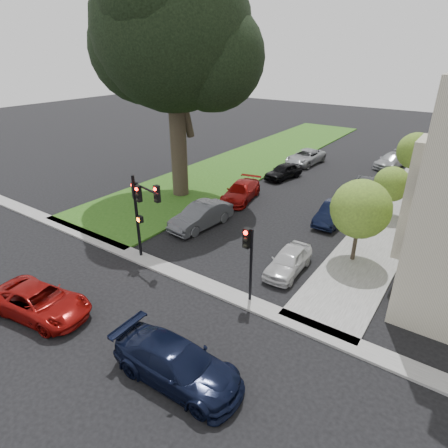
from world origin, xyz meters
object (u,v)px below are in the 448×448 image
Objects in this scene: traffic_signal_secondary at (249,252)px; car_parked_0 at (288,261)px; car_cross_far at (177,363)px; car_parked_1 at (333,213)px; small_tree_c at (416,151)px; car_parked_6 at (241,192)px; eucalyptus at (172,31)px; traffic_signal_main at (141,204)px; car_parked_8 at (305,157)px; small_tree_a at (361,209)px; car_cross_near at (40,302)px; car_parked_4 at (391,160)px; car_parked_7 at (284,171)px; small_tree_b at (392,184)px; car_parked_2 at (366,187)px; car_parked_5 at (201,216)px.

car_parked_0 is (0.44, 3.38, -1.98)m from traffic_signal_secondary.
car_cross_far is 1.23× the size of car_parked_1.
car_parked_6 is at bearing -132.15° from small_tree_c.
traffic_signal_secondary is at bearing -36.82° from eucalyptus.
eucalyptus is at bearing 120.08° from traffic_signal_main.
traffic_signal_main is at bearing -84.14° from car_parked_8.
small_tree_a is 4.65m from car_parked_0.
car_parked_0 is at bearing 25.04° from traffic_signal_main.
car_cross_near is (-9.90, -27.87, -2.36)m from small_tree_c.
car_parked_4 is 11.77m from car_parked_7.
eucalyptus is at bearing -138.70° from small_tree_c.
small_tree_b is (0.00, 7.41, -0.74)m from small_tree_a.
eucalyptus is 18.49m from car_parked_8.
car_parked_8 is at bearing 108.75° from car_parked_0.
small_tree_c is 11.66m from car_parked_1.
small_tree_c reaches higher than car_parked_7.
small_tree_a is (14.72, -2.41, -8.68)m from eucalyptus.
small_tree_c is 5.65m from car_parked_2.
eucalyptus is 3.57× the size of car_parked_6.
small_tree_a is 0.93× the size of car_cross_far.
traffic_signal_main is at bearing -124.88° from small_tree_b.
eucalyptus is 12.18m from car_parked_6.
car_parked_7 is at bearing 160.30° from small_tree_b.
car_parked_6 is 0.93× the size of car_parked_8.
car_parked_5 is at bearing 90.15° from traffic_signal_main.
car_parked_0 is (0.05, 8.75, -0.08)m from car_cross_far.
car_cross_far reaches higher than car_parked_4.
traffic_signal_main reaches higher than car_parked_6.
traffic_signal_secondary reaches higher than small_tree_b.
car_parked_8 is at bearing 121.50° from small_tree_a.
car_parked_5 reaches higher than car_parked_0.
eucalyptus is 3.33× the size of car_parked_8.
small_tree_a is 7.08m from traffic_signal_secondary.
car_parked_6 reaches higher than car_cross_near.
car_parked_1 is 0.86× the size of car_parked_5.
car_parked_4 is at bearing 101.51° from small_tree_b.
small_tree_b is 4.52m from car_parked_1.
car_parked_1 is (-2.76, 4.26, -2.46)m from small_tree_a.
traffic_signal_main is at bearing -93.12° from car_parked_4.
small_tree_b is at bearing 18.75° from eucalyptus.
traffic_signal_main is 1.28× the size of traffic_signal_secondary.
small_tree_c is 1.20× the size of car_parked_0.
car_cross_far is at bearing -37.26° from traffic_signal_main.
car_parked_2 is (0.33, 6.55, 0.01)m from car_parked_1.
traffic_signal_secondary reaches higher than car_parked_6.
car_parked_2 is at bearing 86.74° from car_parked_1.
small_tree_b is at bearing 6.16° from car_parked_6.
car_parked_7 is (4.95, 8.49, -11.13)m from eucalyptus.
car_parked_8 is (-10.09, 1.12, -2.30)m from small_tree_c.
car_parked_0 is 0.73× the size of car_parked_8.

